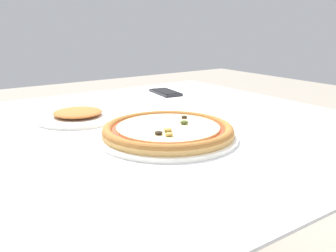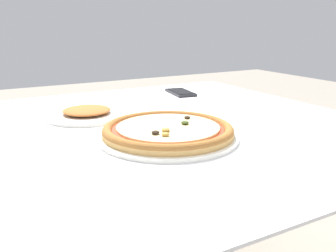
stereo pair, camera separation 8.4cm
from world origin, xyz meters
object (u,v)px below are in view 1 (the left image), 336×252
(dining_table, at_px, (115,162))
(side_plate, at_px, (78,115))
(cell_phone, at_px, (165,92))
(pizza_plate, at_px, (168,131))

(dining_table, distance_m, side_plate, 0.19)
(side_plate, bearing_deg, cell_phone, 22.54)
(dining_table, distance_m, pizza_plate, 0.17)
(side_plate, bearing_deg, pizza_plate, -70.28)
(pizza_plate, distance_m, side_plate, 0.30)
(dining_table, relative_size, side_plate, 5.78)
(dining_table, bearing_deg, pizza_plate, -55.69)
(dining_table, height_order, side_plate, side_plate)
(cell_phone, distance_m, side_plate, 0.44)
(dining_table, xyz_separation_m, side_plate, (-0.02, 0.17, 0.09))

